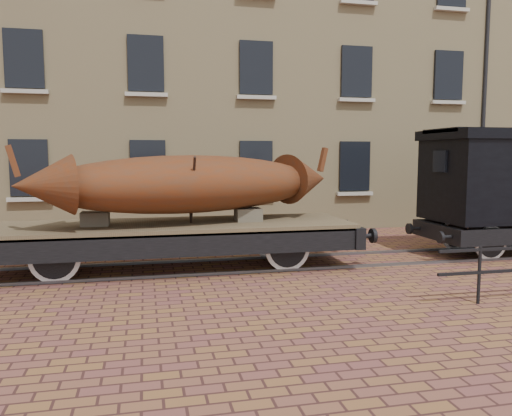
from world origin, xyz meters
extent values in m
plane|color=brown|center=(0.00, 0.00, 0.00)|extent=(90.00, 90.00, 0.00)
cube|color=#D2B880|center=(3.00, 10.00, 7.00)|extent=(40.00, 10.00, 14.00)
cube|color=black|center=(-6.00, 4.96, 2.20)|extent=(1.10, 0.12, 1.70)
cube|color=#ACA798|center=(-6.00, 4.90, 1.25)|extent=(1.30, 0.18, 0.12)
cube|color=black|center=(-2.50, 4.96, 2.20)|extent=(1.10, 0.12, 1.70)
cube|color=#ACA798|center=(-2.50, 4.90, 1.25)|extent=(1.30, 0.18, 0.12)
cube|color=black|center=(1.00, 4.96, 2.20)|extent=(1.10, 0.12, 1.70)
cube|color=#ACA798|center=(1.00, 4.90, 1.25)|extent=(1.30, 0.18, 0.12)
cube|color=black|center=(4.50, 4.96, 2.20)|extent=(1.10, 0.12, 1.70)
cube|color=#ACA798|center=(4.50, 4.90, 1.25)|extent=(1.30, 0.18, 0.12)
cube|color=black|center=(8.00, 4.96, 2.20)|extent=(1.10, 0.12, 1.70)
cube|color=#ACA798|center=(8.00, 4.90, 1.25)|extent=(1.30, 0.18, 0.12)
cube|color=black|center=(-6.00, 4.96, 5.40)|extent=(1.10, 0.12, 1.70)
cube|color=#ACA798|center=(-6.00, 4.90, 4.45)|extent=(1.30, 0.18, 0.12)
cube|color=black|center=(-2.50, 4.96, 5.40)|extent=(1.10, 0.12, 1.70)
cube|color=#ACA798|center=(-2.50, 4.90, 4.45)|extent=(1.30, 0.18, 0.12)
cube|color=black|center=(1.00, 4.96, 5.40)|extent=(1.10, 0.12, 1.70)
cube|color=#ACA798|center=(1.00, 4.90, 4.45)|extent=(1.30, 0.18, 0.12)
cube|color=black|center=(4.50, 4.96, 5.40)|extent=(1.10, 0.12, 1.70)
cube|color=#ACA798|center=(4.50, 4.90, 4.45)|extent=(1.30, 0.18, 0.12)
cube|color=black|center=(8.00, 4.96, 5.40)|extent=(1.10, 0.12, 1.70)
cube|color=#ACA798|center=(8.00, 4.90, 4.45)|extent=(1.30, 0.18, 0.12)
cube|color=#ACA798|center=(4.50, 4.90, 7.65)|extent=(1.30, 0.18, 0.12)
cube|color=#ACA798|center=(8.00, 4.90, 7.65)|extent=(1.30, 0.18, 0.12)
cylinder|color=black|center=(9.50, 4.95, 7.00)|extent=(0.14, 0.14, 14.00)
cube|color=#59595E|center=(0.00, -0.72, 0.03)|extent=(30.00, 0.08, 0.06)
cube|color=#59595E|center=(0.00, 0.72, 0.03)|extent=(30.00, 0.08, 0.06)
cylinder|color=black|center=(3.00, -3.80, 0.50)|extent=(0.06, 0.06, 1.00)
cube|color=#4B3B29|center=(-1.99, 0.00, 0.99)|extent=(7.93, 2.33, 0.13)
cube|color=black|center=(-1.99, -1.08, 0.74)|extent=(7.93, 0.17, 0.48)
cube|color=black|center=(-1.99, 1.08, 0.74)|extent=(7.93, 0.17, 0.48)
cube|color=black|center=(1.98, 0.00, 0.74)|extent=(0.23, 2.43, 0.48)
cylinder|color=black|center=(2.27, -0.79, 0.74)|extent=(0.37, 0.11, 0.11)
cylinder|color=black|center=(2.45, -0.79, 0.74)|extent=(0.08, 0.34, 0.34)
cylinder|color=black|center=(2.27, 0.79, 0.74)|extent=(0.37, 0.11, 0.11)
cylinder|color=black|center=(2.45, 0.79, 0.74)|extent=(0.08, 0.34, 0.34)
cylinder|color=black|center=(-4.42, 0.00, 0.51)|extent=(0.11, 2.01, 0.11)
cylinder|color=white|center=(-4.42, -0.72, 0.51)|extent=(1.01, 0.07, 1.01)
cylinder|color=black|center=(-4.42, -0.72, 0.51)|extent=(0.83, 0.11, 0.83)
cube|color=black|center=(-4.42, -0.85, 0.76)|extent=(0.95, 0.08, 0.11)
cylinder|color=white|center=(-4.42, 0.72, 0.51)|extent=(1.01, 0.07, 1.01)
cylinder|color=black|center=(-4.42, 0.72, 0.51)|extent=(0.83, 0.11, 0.83)
cube|color=black|center=(-4.42, 0.85, 0.76)|extent=(0.95, 0.08, 0.11)
cylinder|color=black|center=(0.44, 0.00, 0.51)|extent=(0.11, 2.01, 0.11)
cylinder|color=white|center=(0.44, -0.72, 0.51)|extent=(1.01, 0.07, 1.01)
cylinder|color=black|center=(0.44, -0.72, 0.51)|extent=(0.83, 0.11, 0.83)
cube|color=black|center=(0.44, -0.85, 0.76)|extent=(0.95, 0.08, 0.11)
cylinder|color=white|center=(0.44, 0.72, 0.51)|extent=(1.01, 0.07, 1.01)
cylinder|color=black|center=(0.44, 0.72, 0.51)|extent=(0.83, 0.11, 0.83)
cube|color=black|center=(0.44, 0.85, 0.76)|extent=(0.95, 0.08, 0.11)
cube|color=black|center=(-1.99, 0.00, 0.58)|extent=(4.23, 0.06, 0.06)
cube|color=brown|center=(-3.68, 0.00, 1.21)|extent=(0.58, 0.53, 0.30)
cube|color=brown|center=(-0.30, 0.00, 1.21)|extent=(0.58, 0.53, 0.30)
ellipsoid|color=#5E240D|center=(-1.61, 0.00, 1.93)|extent=(6.75, 3.56, 1.29)
cone|color=#5E240D|center=(-4.57, -0.77, 1.98)|extent=(1.38, 1.46, 1.22)
cube|color=#5E240D|center=(-5.06, -0.89, 2.46)|extent=(0.28, 0.19, 0.62)
cone|color=#5E240D|center=(1.35, 0.77, 1.98)|extent=(1.38, 1.46, 1.22)
cube|color=#5E240D|center=(1.83, 0.89, 2.46)|extent=(0.28, 0.19, 0.62)
cylinder|color=black|center=(-1.61, -0.52, 1.80)|extent=(0.06, 1.10, 1.51)
cylinder|color=black|center=(-1.61, 0.52, 1.80)|extent=(0.06, 1.10, 1.51)
cube|color=black|center=(7.32, 0.99, 0.63)|extent=(5.37, 0.14, 0.40)
cube|color=black|center=(4.63, 0.00, 0.63)|extent=(0.20, 2.15, 0.40)
cylinder|color=black|center=(4.23, -0.72, 0.63)|extent=(0.07, 0.29, 0.29)
cylinder|color=black|center=(4.23, 0.72, 0.63)|extent=(0.07, 0.29, 0.29)
cylinder|color=black|center=(5.62, 0.00, 0.43)|extent=(0.09, 1.70, 0.09)
cylinder|color=white|center=(5.62, -0.72, 0.43)|extent=(0.86, 0.06, 0.86)
cylinder|color=black|center=(5.62, -0.72, 0.43)|extent=(0.71, 0.09, 0.71)
cylinder|color=white|center=(5.62, 0.72, 0.43)|extent=(0.86, 0.06, 0.86)
cylinder|color=black|center=(5.62, 0.72, 0.43)|extent=(0.71, 0.09, 0.71)
cube|color=black|center=(4.61, 0.00, 2.42)|extent=(0.07, 0.54, 0.54)
camera|label=1|loc=(-2.61, -11.20, 2.56)|focal=35.00mm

